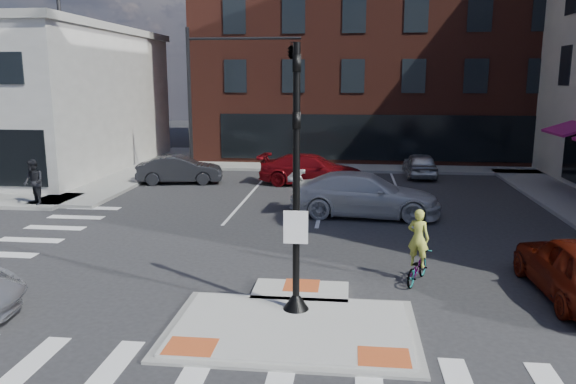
# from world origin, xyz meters

# --- Properties ---
(ground) EXTENTS (120.00, 120.00, 0.00)m
(ground) POSITION_xyz_m (0.00, 0.00, 0.00)
(ground) COLOR #28282B
(ground) RESTS_ON ground
(refuge_island) EXTENTS (5.40, 4.65, 0.13)m
(refuge_island) POSITION_xyz_m (0.00, -0.26, 0.05)
(refuge_island) COLOR gray
(refuge_island) RESTS_ON ground
(sidewalk_nw) EXTENTS (23.50, 20.50, 0.15)m
(sidewalk_nw) POSITION_xyz_m (-16.76, 15.29, 0.08)
(sidewalk_nw) COLOR gray
(sidewalk_nw) RESTS_ON ground
(sidewalk_n) EXTENTS (26.00, 3.00, 0.15)m
(sidewalk_n) POSITION_xyz_m (3.00, 22.00, 0.07)
(sidewalk_n) COLOR gray
(sidewalk_n) RESTS_ON ground
(building_n) EXTENTS (24.40, 18.40, 15.50)m
(building_n) POSITION_xyz_m (3.00, 31.99, 7.80)
(building_n) COLOR #512219
(building_n) RESTS_ON ground
(building_far_left) EXTENTS (10.00, 12.00, 10.00)m
(building_far_left) POSITION_xyz_m (-4.00, 52.00, 5.00)
(building_far_left) COLOR slate
(building_far_left) RESTS_ON ground
(building_far_right) EXTENTS (12.00, 12.00, 12.00)m
(building_far_right) POSITION_xyz_m (9.00, 54.00, 6.00)
(building_far_right) COLOR brown
(building_far_right) RESTS_ON ground
(signal_pole) EXTENTS (0.60, 0.60, 5.98)m
(signal_pole) POSITION_xyz_m (0.00, 0.40, 2.36)
(signal_pole) COLOR black
(signal_pole) RESTS_ON refuge_island
(mast_arm_signal) EXTENTS (6.10, 2.24, 8.00)m
(mast_arm_signal) POSITION_xyz_m (-3.47, 18.00, 6.21)
(mast_arm_signal) COLOR black
(mast_arm_signal) RESTS_ON ground
(white_pickup) EXTENTS (6.03, 2.80, 1.70)m
(white_pickup) POSITION_xyz_m (1.76, 10.17, 0.85)
(white_pickup) COLOR silver
(white_pickup) RESTS_ON ground
(bg_car_dark) EXTENTS (4.54, 2.26, 1.43)m
(bg_car_dark) POSITION_xyz_m (-7.63, 16.22, 0.71)
(bg_car_dark) COLOR #27282D
(bg_car_dark) RESTS_ON ground
(bg_car_silver) EXTENTS (1.66, 4.03, 1.37)m
(bg_car_silver) POSITION_xyz_m (5.00, 19.58, 0.68)
(bg_car_silver) COLOR silver
(bg_car_silver) RESTS_ON ground
(bg_car_red) EXTENTS (5.54, 2.68, 1.55)m
(bg_car_red) POSITION_xyz_m (-0.80, 16.56, 0.78)
(bg_car_red) COLOR maroon
(bg_car_red) RESTS_ON ground
(cyclist) EXTENTS (1.11, 1.64, 2.01)m
(cyclist) POSITION_xyz_m (3.00, 2.80, 0.68)
(cyclist) COLOR #3F3F44
(cyclist) RESTS_ON ground
(pedestrian_a) EXTENTS (1.17, 1.13, 1.90)m
(pedestrian_a) POSITION_xyz_m (-12.00, 10.00, 1.10)
(pedestrian_a) COLOR black
(pedestrian_a) RESTS_ON sidewalk_nw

